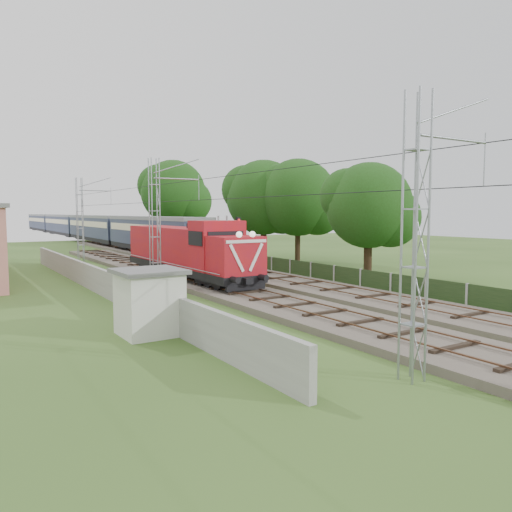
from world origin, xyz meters
TOP-DOWN VIEW (x-y plane):
  - ground at (0.00, 0.00)m, footprint 140.00×140.00m
  - track_main at (0.00, 7.00)m, footprint 4.20×70.00m
  - track_side at (5.00, 20.00)m, footprint 4.20×80.00m
  - catenary at (-2.95, 12.00)m, footprint 3.31×70.00m
  - boundary_wall at (-6.50, 12.00)m, footprint 0.25×40.00m
  - fence at (8.00, 3.00)m, footprint 0.12×32.00m
  - locomotive at (0.00, 13.95)m, footprint 2.82×16.12m
  - coach_rake at (5.00, 69.01)m, footprint 3.13×93.37m
  - signal_post at (2.76, 11.82)m, footprint 0.48×0.38m
  - relay_hut at (-7.40, 0.95)m, footprint 2.52×2.52m
  - tree_a at (11.51, 8.39)m, footprint 6.34×6.04m
  - tree_b at (13.63, 19.53)m, footprint 7.39×7.04m
  - tree_c at (11.98, 22.75)m, footprint 7.46×7.10m
  - tree_d at (12.12, 45.13)m, footprint 8.98×8.55m

SIDE VIEW (x-z plane):
  - ground at x=0.00m, z-range 0.00..0.00m
  - track_main at x=0.00m, z-range -0.04..0.41m
  - track_side at x=5.00m, z-range -0.04..0.41m
  - fence at x=8.00m, z-range 0.00..1.20m
  - boundary_wall at x=-6.50m, z-range 0.00..1.50m
  - relay_hut at x=-7.40m, z-range 0.01..2.56m
  - locomotive at x=0.00m, z-range 0.09..4.18m
  - coach_rake at x=5.00m, z-range 0.78..4.39m
  - signal_post at x=2.76m, z-range 0.83..5.24m
  - catenary at x=-2.95m, z-range 0.05..8.05m
  - tree_a at x=11.51m, z-range 1.01..9.23m
  - tree_b at x=13.63m, z-range 1.19..10.77m
  - tree_c at x=11.98m, z-range 1.20..10.87m
  - tree_d at x=12.12m, z-range 1.44..13.08m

